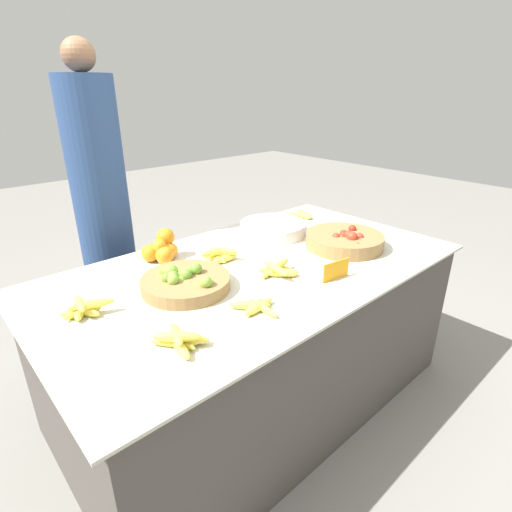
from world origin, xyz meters
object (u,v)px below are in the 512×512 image
at_px(metal_bowl, 273,228).
at_px(lime_bowl, 185,282).
at_px(vendor_person, 105,223).
at_px(tomato_basket, 345,240).
at_px(price_sign, 336,270).

bearing_deg(metal_bowl, lime_bowl, -162.21).
height_order(metal_bowl, vendor_person, vendor_person).
height_order(lime_bowl, tomato_basket, tomato_basket).
distance_m(tomato_basket, vendor_person, 1.28).
bearing_deg(tomato_basket, vendor_person, 129.30).
distance_m(metal_bowl, vendor_person, 0.91).
bearing_deg(lime_bowl, tomato_basket, -10.31).
relative_size(lime_bowl, metal_bowl, 0.99).
bearing_deg(lime_bowl, metal_bowl, 17.79).
distance_m(tomato_basket, metal_bowl, 0.40).
bearing_deg(lime_bowl, vendor_person, 88.02).
height_order(lime_bowl, price_sign, lime_bowl).
height_order(lime_bowl, vendor_person, vendor_person).
height_order(lime_bowl, metal_bowl, lime_bowl).
xyz_separation_m(lime_bowl, price_sign, (0.51, -0.35, 0.01)).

